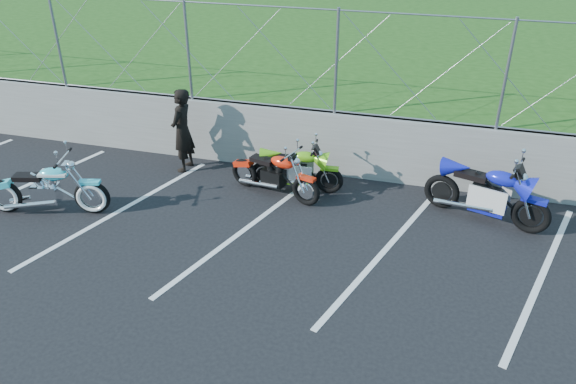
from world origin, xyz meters
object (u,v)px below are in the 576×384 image
(cruiser_turquoise, at_px, (48,191))
(person_standing, at_px, (182,130))
(naked_orange, at_px, (275,176))
(sportbike_green, at_px, (298,171))
(sportbike_blue, at_px, (488,195))

(cruiser_turquoise, bearing_deg, person_standing, 40.79)
(cruiser_turquoise, bearing_deg, naked_orange, 10.21)
(cruiser_turquoise, relative_size, naked_orange, 1.15)
(sportbike_green, bearing_deg, cruiser_turquoise, -158.02)
(sportbike_green, height_order, sportbike_blue, sportbike_blue)
(naked_orange, height_order, sportbike_green, naked_orange)
(sportbike_green, bearing_deg, sportbike_blue, -7.37)
(cruiser_turquoise, distance_m, naked_orange, 4.08)
(person_standing, bearing_deg, cruiser_turquoise, -33.27)
(naked_orange, xyz_separation_m, sportbike_green, (0.35, 0.32, -0.01))
(sportbike_green, xyz_separation_m, person_standing, (-2.48, 0.25, 0.46))
(cruiser_turquoise, relative_size, sportbike_blue, 1.03)
(cruiser_turquoise, xyz_separation_m, naked_orange, (3.71, 1.69, -0.03))
(sportbike_blue, bearing_deg, sportbike_green, -165.37)
(sportbike_green, xyz_separation_m, sportbike_blue, (3.46, -0.18, 0.09))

